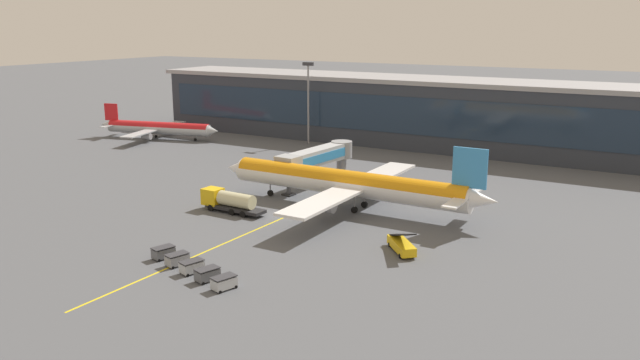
% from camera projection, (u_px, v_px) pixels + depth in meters
% --- Properties ---
extents(ground_plane, '(700.00, 700.00, 0.00)m').
position_uv_depth(ground_plane, '(277.00, 216.00, 95.74)').
color(ground_plane, '#515459').
extents(apron_lead_in_line, '(3.09, 79.96, 0.01)m').
position_uv_depth(apron_lead_in_line, '(292.00, 214.00, 96.74)').
color(apron_lead_in_line, yellow).
rests_on(apron_lead_in_line, ground_plane).
extents(terminal_building, '(178.11, 18.62, 15.70)m').
position_uv_depth(terminal_building, '(502.00, 117.00, 140.69)').
color(terminal_building, '#2D333D').
rests_on(terminal_building, ground_plane).
extents(main_airliner, '(46.49, 37.00, 11.39)m').
position_uv_depth(main_airliner, '(348.00, 183.00, 98.71)').
color(main_airliner, white).
rests_on(main_airliner, ground_plane).
extents(jet_bridge, '(5.29, 19.79, 6.75)m').
position_uv_depth(jet_bridge, '(319.00, 157.00, 113.03)').
color(jet_bridge, '#B2B7BC').
rests_on(jet_bridge, ground_plane).
extents(fuel_tanker, '(10.89, 3.00, 3.25)m').
position_uv_depth(fuel_tanker, '(229.00, 201.00, 97.43)').
color(fuel_tanker, '#232326').
rests_on(fuel_tanker, ground_plane).
extents(belt_loader, '(5.59, 6.02, 3.49)m').
position_uv_depth(belt_loader, '(401.00, 245.00, 80.44)').
color(belt_loader, yellow).
rests_on(belt_loader, ground_plane).
extents(baggage_cart_0, '(2.26, 2.98, 1.48)m').
position_uv_depth(baggage_cart_0, '(163.00, 252.00, 78.32)').
color(baggage_cart_0, '#595B60').
rests_on(baggage_cart_0, ground_plane).
extents(baggage_cart_1, '(2.26, 2.98, 1.48)m').
position_uv_depth(baggage_cart_1, '(177.00, 259.00, 76.05)').
color(baggage_cart_1, gray).
rests_on(baggage_cart_1, ground_plane).
extents(baggage_cart_2, '(2.26, 2.98, 1.48)m').
position_uv_depth(baggage_cart_2, '(192.00, 266.00, 73.78)').
color(baggage_cart_2, '#B2B7BC').
rests_on(baggage_cart_2, ground_plane).
extents(baggage_cart_3, '(2.26, 2.98, 1.48)m').
position_uv_depth(baggage_cart_3, '(207.00, 274.00, 71.51)').
color(baggage_cart_3, '#595B60').
rests_on(baggage_cart_3, ground_plane).
extents(baggage_cart_4, '(2.26, 2.98, 1.48)m').
position_uv_depth(baggage_cart_4, '(224.00, 282.00, 69.24)').
color(baggage_cart_4, '#B2B7BC').
rests_on(baggage_cart_4, ground_plane).
extents(commuter_jet_far, '(32.34, 25.90, 8.34)m').
position_uv_depth(commuter_jet_far, '(158.00, 128.00, 158.88)').
color(commuter_jet_far, '#B2B7BC').
rests_on(commuter_jet_far, ground_plane).
extents(apron_light_mast_1, '(2.80, 0.50, 19.18)m').
position_uv_depth(apron_light_mast_1, '(308.00, 95.00, 150.28)').
color(apron_light_mast_1, gray).
rests_on(apron_light_mast_1, ground_plane).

